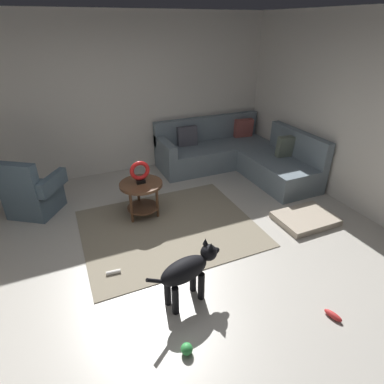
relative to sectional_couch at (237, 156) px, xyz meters
name	(u,v)px	position (x,y,z in m)	size (l,w,h in m)	color
ground_plane	(178,265)	(-1.99, -2.01, -0.34)	(6.00, 6.00, 0.10)	#B7B2A8
wall_back	(114,98)	(-1.99, 0.93, 1.06)	(6.00, 0.12, 2.70)	silver
wall_right	(384,122)	(0.95, -2.01, 1.06)	(0.12, 6.00, 2.70)	silver
area_rug	(169,228)	(-1.84, -1.31, -0.29)	(2.30, 1.90, 0.01)	gray
sectional_couch	(237,156)	(0.00, 0.00, 0.00)	(2.20, 2.25, 0.88)	slate
armchair	(31,194)	(-3.52, -0.15, 0.03)	(1.00, 0.94, 0.88)	#4C6070
side_table	(142,191)	(-2.08, -0.87, 0.12)	(0.60, 0.60, 0.54)	brown
torus_sculpture	(140,172)	(-2.08, -0.87, 0.42)	(0.28, 0.08, 0.33)	black
dog_bed_mat	(305,219)	(-0.01, -1.93, -0.25)	(0.80, 0.60, 0.09)	#B2A38E
dog	(188,270)	(-2.09, -2.58, 0.09)	(0.84, 0.33, 0.63)	black
dog_toy_ball	(187,349)	(-2.34, -3.13, -0.24)	(0.10, 0.10, 0.10)	green
dog_toy_rope	(113,272)	(-2.73, -1.91, -0.27)	(0.05, 0.05, 0.16)	silver
dog_toy_bone	(333,315)	(-0.91, -3.35, -0.26)	(0.18, 0.06, 0.06)	red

